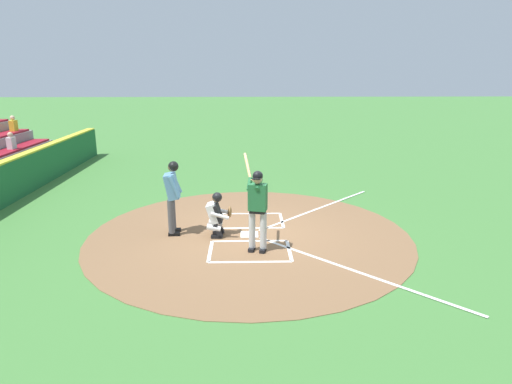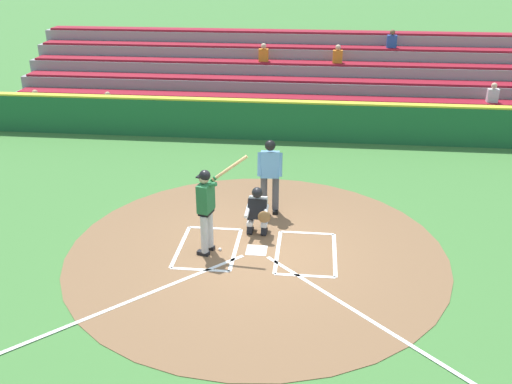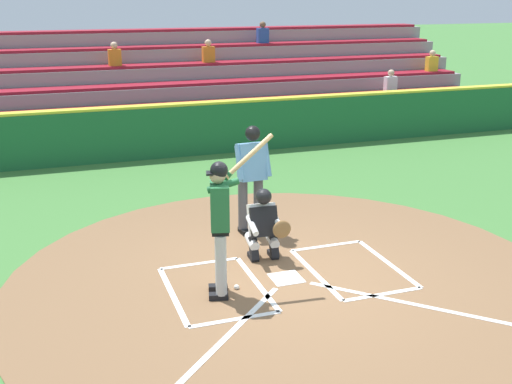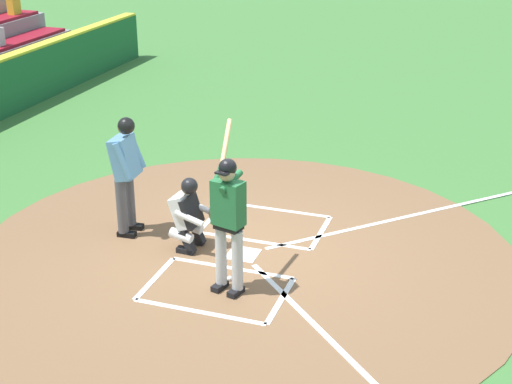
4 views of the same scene
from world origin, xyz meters
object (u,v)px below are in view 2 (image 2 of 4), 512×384
Objects in this scene: batter at (207,205)px; baseball at (220,249)px; plate_umpire at (270,171)px; catcher at (258,210)px.

baseball is at bearing -160.20° from batter.
batter is at bearing 61.36° from plate_umpire.
batter is at bearing 19.80° from baseball.
baseball is (0.89, 1.97, -1.04)m from plate_umpire.
batter is at bearing 45.35° from catcher.
plate_umpire is (-0.17, -1.09, 0.49)m from catcher.
plate_umpire reaches higher than baseball.
batter reaches higher than catcher.
batter is 1.09m from baseball.
baseball is at bearing 65.74° from plate_umpire.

